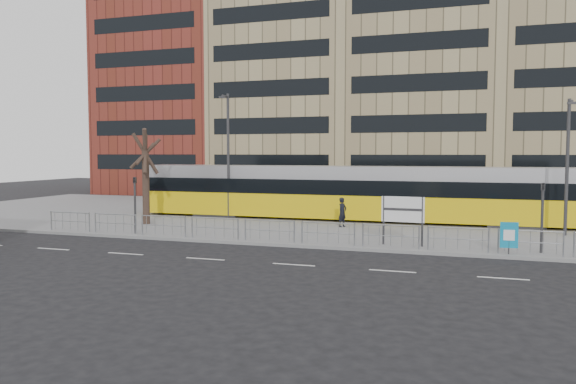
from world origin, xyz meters
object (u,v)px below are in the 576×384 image
(tram, at_px, (357,193))
(bare_tree, at_px, (145,127))
(pedestrian, at_px, (342,212))
(traffic_light_east, at_px, (542,208))
(station_sign, at_px, (403,212))
(ad_panel, at_px, (509,236))
(lamp_post_west, at_px, (228,151))
(lamp_post_east, at_px, (568,161))
(traffic_light_west, at_px, (135,198))

(tram, height_order, bare_tree, bare_tree)
(pedestrian, distance_m, traffic_light_east, 11.86)
(station_sign, relative_size, pedestrian, 1.33)
(tram, bearing_deg, ad_panel, -49.64)
(ad_panel, bearing_deg, lamp_post_west, 147.13)
(tram, height_order, lamp_post_east, lamp_post_east)
(bare_tree, bearing_deg, tram, 26.20)
(lamp_post_west, relative_size, bare_tree, 1.02)
(station_sign, relative_size, traffic_light_west, 0.75)
(traffic_light_east, relative_size, bare_tree, 0.38)
(station_sign, bearing_deg, lamp_post_east, 40.03)
(tram, height_order, ad_panel, tram)
(lamp_post_east, bearing_deg, bare_tree, -173.72)
(tram, distance_m, station_sign, 10.10)
(ad_panel, xyz_separation_m, traffic_light_west, (-19.03, 0.35, 1.16))
(tram, distance_m, lamp_post_west, 9.09)
(ad_panel, height_order, traffic_light_east, traffic_light_east)
(station_sign, bearing_deg, traffic_light_east, 1.90)
(pedestrian, distance_m, lamp_post_west, 9.39)
(lamp_post_west, xyz_separation_m, bare_tree, (-3.54, -4.50, 1.42))
(tram, relative_size, lamp_post_east, 4.14)
(lamp_post_west, bearing_deg, station_sign, -31.80)
(traffic_light_east, relative_size, lamp_post_west, 0.37)
(tram, height_order, lamp_post_west, lamp_post_west)
(pedestrian, relative_size, traffic_light_west, 0.57)
(station_sign, xyz_separation_m, bare_tree, (-16.13, 3.31, 4.36))
(ad_panel, relative_size, lamp_post_east, 0.19)
(pedestrian, bearing_deg, lamp_post_west, 100.70)
(pedestrian, height_order, bare_tree, bare_tree)
(ad_panel, height_order, bare_tree, bare_tree)
(traffic_light_west, bearing_deg, lamp_post_east, 14.91)
(ad_panel, bearing_deg, traffic_light_east, 24.95)
(traffic_light_east, bearing_deg, traffic_light_west, 176.08)
(station_sign, xyz_separation_m, pedestrian, (-4.21, 5.70, -0.74))
(lamp_post_east, height_order, bare_tree, bare_tree)
(pedestrian, bearing_deg, tram, 22.40)
(bare_tree, bearing_deg, traffic_light_east, -8.77)
(bare_tree, bearing_deg, lamp_post_west, 51.79)
(traffic_light_west, xyz_separation_m, bare_tree, (-1.78, 3.90, 4.01))
(ad_panel, height_order, lamp_post_east, lamp_post_east)
(pedestrian, bearing_deg, traffic_light_west, 146.65)
(pedestrian, relative_size, lamp_post_east, 0.24)
(traffic_light_east, distance_m, lamp_post_west, 20.43)
(tram, height_order, pedestrian, tram)
(tram, bearing_deg, lamp_post_west, -170.66)
(tram, xyz_separation_m, ad_panel, (8.74, -10.19, -0.96))
(ad_panel, xyz_separation_m, lamp_post_east, (3.20, 6.90, 3.18))
(tram, bearing_deg, pedestrian, -92.67)
(traffic_light_east, relative_size, lamp_post_east, 0.43)
(ad_panel, bearing_deg, tram, 124.62)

